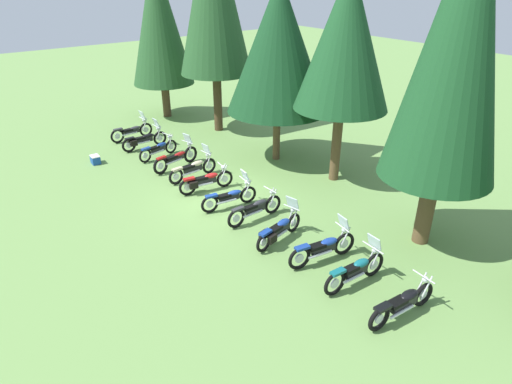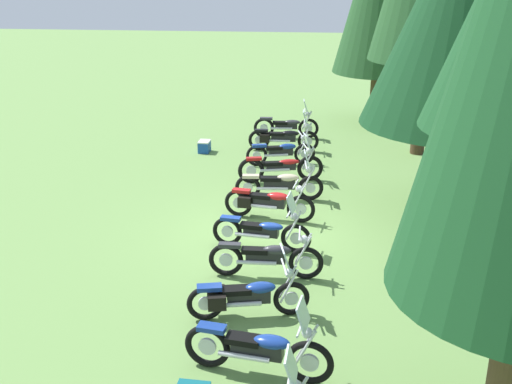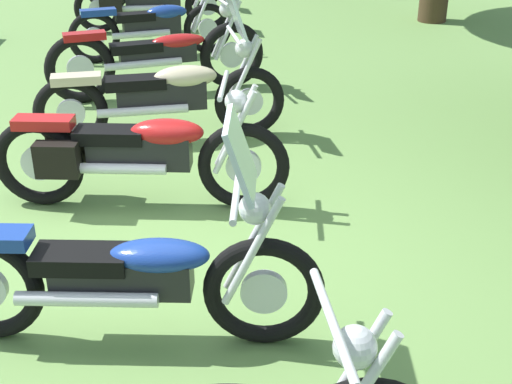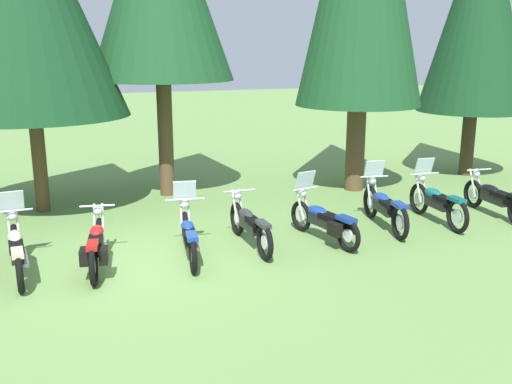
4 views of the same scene
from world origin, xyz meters
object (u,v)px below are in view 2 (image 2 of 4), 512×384
(motorcycle_6, at_px, (263,230))
(motorcycle_4, at_px, (281,183))
(motorcycle_2, at_px, (282,152))
(pine_tree_2, at_px, (464,6))
(picnic_cooler, at_px, (204,146))
(motorcycle_9, at_px, (259,348))
(motorcycle_7, at_px, (267,257))
(motorcycle_1, at_px, (283,137))
(motorcycle_0, at_px, (287,125))
(motorcycle_8, at_px, (247,295))
(motorcycle_3, at_px, (282,166))
(motorcycle_5, at_px, (268,202))

(motorcycle_6, bearing_deg, motorcycle_4, 94.17)
(motorcycle_6, bearing_deg, motorcycle_2, 97.65)
(motorcycle_4, distance_m, pine_tree_2, 6.11)
(motorcycle_2, bearing_deg, picnic_cooler, 144.70)
(motorcycle_9, bearing_deg, motorcycle_7, 101.95)
(motorcycle_1, distance_m, motorcycle_4, 4.42)
(motorcycle_0, xyz_separation_m, motorcycle_9, (13.38, 0.29, 0.03))
(motorcycle_4, height_order, picnic_cooler, motorcycle_4)
(pine_tree_2, bearing_deg, motorcycle_8, -38.73)
(motorcycle_4, distance_m, motorcycle_6, 3.00)
(motorcycle_3, bearing_deg, motorcycle_6, -104.52)
(motorcycle_4, height_order, motorcycle_7, motorcycle_4)
(motorcycle_1, distance_m, motorcycle_9, 11.84)
(motorcycle_7, bearing_deg, motorcycle_0, 90.05)
(motorcycle_4, bearing_deg, pine_tree_2, -10.41)
(pine_tree_2, bearing_deg, motorcycle_5, -78.16)
(motorcycle_4, bearing_deg, motorcycle_2, 88.52)
(motorcycle_5, height_order, motorcycle_8, motorcycle_8)
(picnic_cooler, bearing_deg, motorcycle_2, 67.28)
(motorcycle_2, height_order, motorcycle_9, motorcycle_9)
(motorcycle_4, xyz_separation_m, motorcycle_6, (2.99, -0.20, -0.02))
(motorcycle_2, xyz_separation_m, motorcycle_6, (5.94, -0.04, 0.02))
(motorcycle_7, relative_size, picnic_cooler, 4.73)
(motorcycle_6, distance_m, motorcycle_9, 4.44)
(motorcycle_9, bearing_deg, pine_tree_2, 69.86)
(motorcycle_3, relative_size, motorcycle_9, 1.03)
(motorcycle_7, bearing_deg, motorcycle_2, 90.45)
(motorcycle_0, height_order, motorcycle_3, motorcycle_3)
(motorcycle_4, bearing_deg, motorcycle_7, -94.70)
(motorcycle_0, bearing_deg, motorcycle_3, -91.54)
(motorcycle_1, distance_m, motorcycle_5, 5.74)
(motorcycle_4, height_order, pine_tree_2, pine_tree_2)
(pine_tree_2, bearing_deg, motorcycle_3, -113.78)
(motorcycle_9, bearing_deg, motorcycle_6, 103.69)
(motorcycle_8, xyz_separation_m, pine_tree_2, (-5.38, 4.31, 4.54))
(motorcycle_5, height_order, motorcycle_7, same)
(motorcycle_4, bearing_deg, motorcycle_1, 88.20)
(motorcycle_4, distance_m, motorcycle_7, 4.27)
(motorcycle_0, relative_size, motorcycle_4, 0.98)
(motorcycle_4, relative_size, picnic_cooler, 4.78)
(motorcycle_0, bearing_deg, picnic_cooler, -146.17)
(motorcycle_5, bearing_deg, motorcycle_2, 97.76)
(motorcycle_6, height_order, motorcycle_9, motorcycle_9)
(motorcycle_3, bearing_deg, motorcycle_2, 81.43)
(motorcycle_7, distance_m, motorcycle_8, 1.54)
(motorcycle_3, relative_size, pine_tree_2, 0.31)
(motorcycle_7, distance_m, pine_tree_2, 7.23)
(motorcycle_2, relative_size, motorcycle_7, 0.92)
(motorcycle_5, xyz_separation_m, pine_tree_2, (-0.91, 4.32, 4.54))
(motorcycle_1, distance_m, motorcycle_3, 3.01)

